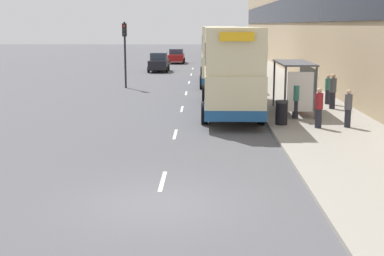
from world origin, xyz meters
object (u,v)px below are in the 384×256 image
object	(u,v)px
car_3	(211,54)
pedestrian_3	(296,99)
double_decker_bus_ahead	(219,53)
pedestrian_4	(319,108)
car_1	(212,49)
double_decker_bus_near	(230,67)
car_0	(159,62)
litter_bin	(282,112)
pedestrian_1	(333,91)
pedestrian_2	(328,89)
car_2	(176,56)
bus_shelter	(298,78)
traffic_light_far_kerb	(125,44)
pedestrian_at_shelter	(348,108)

from	to	relation	value
car_3	pedestrian_3	distance (m)	42.44
double_decker_bus_ahead	car_3	distance (m)	26.30
car_3	pedestrian_4	bearing A→B (deg)	-84.85
car_1	double_decker_bus_near	bearing A→B (deg)	-89.85
car_0	litter_bin	xyz separation A→B (m)	(7.73, -28.18, -0.21)
double_decker_bus_ahead	pedestrian_3	xyz separation A→B (m)	(3.13, -16.04, -1.24)
car_1	pedestrian_4	xyz separation A→B (m)	(3.66, -58.38, 0.11)
car_1	litter_bin	distance (m)	57.67
double_decker_bus_ahead	pedestrian_1	world-z (taller)	double_decker_bus_ahead
car_1	pedestrian_2	size ratio (longest dim) A/B	2.80
double_decker_bus_ahead	car_2	world-z (taller)	double_decker_bus_ahead
pedestrian_2	litter_bin	size ratio (longest dim) A/B	1.54
pedestrian_2	pedestrian_3	xyz separation A→B (m)	(-2.52, -4.63, 0.08)
bus_shelter	double_decker_bus_ahead	xyz separation A→B (m)	(-3.48, 14.51, 0.41)
double_decker_bus_near	litter_bin	size ratio (longest dim) A/B	10.98
double_decker_bus_ahead	pedestrian_4	size ratio (longest dim) A/B	6.76
bus_shelter	pedestrian_4	size ratio (longest dim) A/B	2.48
pedestrian_3	pedestrian_4	xyz separation A→B (m)	(0.57, -2.34, -0.04)
pedestrian_3	pedestrian_4	world-z (taller)	pedestrian_3
double_decker_bus_near	double_decker_bus_ahead	distance (m)	13.29
pedestrian_3	car_0	bearing A→B (deg)	107.93
double_decker_bus_near	pedestrian_2	distance (m)	5.93
car_2	pedestrian_4	size ratio (longest dim) A/B	2.31
car_0	car_1	xyz separation A→B (m)	(5.51, 29.45, 0.01)
pedestrian_2	traffic_light_far_kerb	distance (m)	15.13
car_0	pedestrian_4	world-z (taller)	pedestrian_4
car_0	pedestrian_at_shelter	bearing A→B (deg)	109.97
car_3	pedestrian_2	bearing A→B (deg)	-81.00
litter_bin	car_1	bearing A→B (deg)	92.20
car_0	car_2	distance (m)	11.39
car_3	pedestrian_2	distance (m)	38.15
car_3	traffic_light_far_kerb	bearing A→B (deg)	-102.32
pedestrian_2	car_2	bearing A→B (deg)	106.77
car_0	pedestrian_1	world-z (taller)	pedestrian_1
car_2	traffic_light_far_kerb	bearing A→B (deg)	84.69
pedestrian_1	pedestrian_4	world-z (taller)	pedestrian_1
pedestrian_at_shelter	car_1	bearing A→B (deg)	94.85
double_decker_bus_ahead	pedestrian_2	world-z (taller)	double_decker_bus_ahead
bus_shelter	car_2	size ratio (longest dim) A/B	1.07
bus_shelter	pedestrian_4	world-z (taller)	bus_shelter
car_0	traffic_light_far_kerb	bearing A→B (deg)	84.84
car_2	pedestrian_at_shelter	size ratio (longest dim) A/B	2.43
car_3	pedestrian_4	distance (m)	44.82
pedestrian_2	pedestrian_1	bearing A→B (deg)	-94.64
car_1	pedestrian_3	bearing A→B (deg)	-86.85
car_1	pedestrian_at_shelter	distance (m)	58.41
car_1	car_2	bearing A→B (deg)	-103.73
pedestrian_1	traffic_light_far_kerb	bearing A→B (deg)	140.14
double_decker_bus_ahead	pedestrian_1	size ratio (longest dim) A/B	6.31
car_1	traffic_light_far_kerb	distance (m)	43.51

